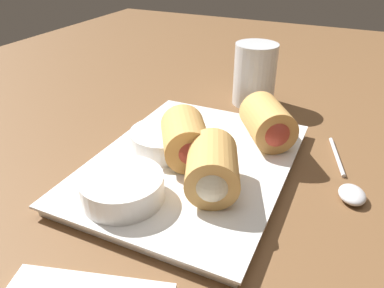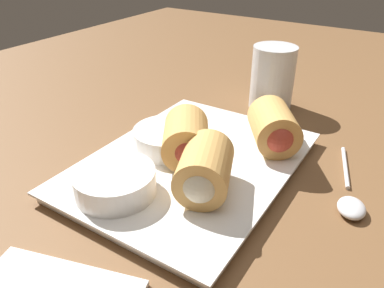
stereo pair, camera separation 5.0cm
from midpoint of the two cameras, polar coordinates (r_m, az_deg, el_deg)
name	(u,v)px [view 1 (the left image)]	position (r cm, az deg, el deg)	size (l,w,h in cm)	color
table_surface	(206,191)	(43.77, -1.21, -7.31)	(180.00, 140.00, 2.00)	brown
serving_plate	(192,165)	(45.19, -3.17, -3.31)	(29.56, 22.18, 1.50)	white
roll_front_left	(269,123)	(47.66, 8.68, 3.03)	(9.12, 8.60, 5.42)	#DBA356
roll_front_right	(212,170)	(37.99, -0.66, -4.12)	(8.84, 7.77, 5.42)	#DBA356
roll_back_left	(186,140)	(43.46, -4.24, 0.52)	(9.11, 8.51, 5.42)	#DBA356
dipping_bowl_near	(164,139)	(46.43, -7.31, 0.60)	(8.49, 8.49, 2.65)	white
dipping_bowl_far	(122,187)	(38.96, -14.26, -6.50)	(8.49, 8.49, 2.65)	white
spoon	(350,188)	(44.20, 19.94, -6.46)	(14.85, 5.82, 1.27)	silver
drinking_glass	(255,74)	(62.28, 7.25, 10.43)	(6.87, 6.87, 9.98)	silver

